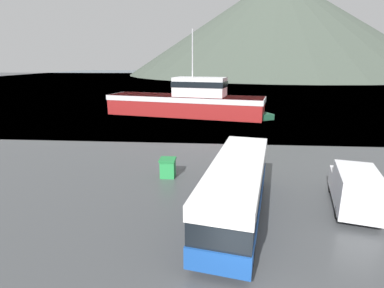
% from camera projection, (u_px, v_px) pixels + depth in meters
% --- Properties ---
extents(water_surface, '(240.00, 240.00, 0.00)m').
position_uv_depth(water_surface, '(218.00, 78.00, 145.74)').
color(water_surface, '#475B6B').
rests_on(water_surface, ground).
extents(hill_backdrop, '(179.76, 179.76, 57.45)m').
position_uv_depth(hill_backdrop, '(277.00, 26.00, 182.02)').
color(hill_backdrop, '#424C42').
rests_on(hill_backdrop, ground).
extents(tour_bus, '(4.64, 11.10, 3.15)m').
position_uv_depth(tour_bus, '(237.00, 186.00, 15.85)').
color(tour_bus, '#194799').
rests_on(tour_bus, ground).
extents(delivery_van, '(3.40, 5.93, 2.44)m').
position_uv_depth(delivery_van, '(355.00, 188.00, 16.84)').
color(delivery_van, silver).
rests_on(delivery_van, ground).
extents(fishing_boat, '(24.73, 10.64, 12.63)m').
position_uv_depth(fishing_boat, '(187.00, 101.00, 45.92)').
color(fishing_boat, maroon).
rests_on(fishing_boat, water_surface).
extents(storage_bin, '(1.13, 1.17, 1.38)m').
position_uv_depth(storage_bin, '(168.00, 168.00, 21.75)').
color(storage_bin, green).
rests_on(storage_bin, ground).
extents(small_boat, '(5.04, 7.66, 0.84)m').
position_uv_depth(small_boat, '(254.00, 113.00, 45.76)').
color(small_boat, '#1E5138').
rests_on(small_boat, water_surface).
extents(mooring_bollard, '(0.36, 0.36, 0.70)m').
position_uv_depth(mooring_bollard, '(261.00, 144.00, 28.99)').
color(mooring_bollard, '#B29919').
rests_on(mooring_bollard, ground).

